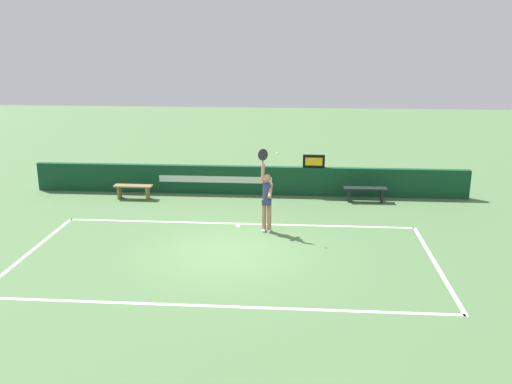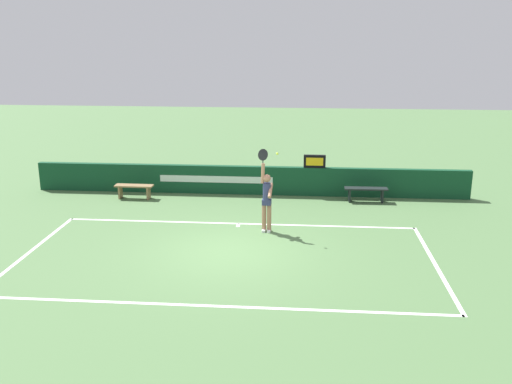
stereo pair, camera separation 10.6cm
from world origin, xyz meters
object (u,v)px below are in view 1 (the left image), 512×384
Objects in this scene: speed_display at (314,161)px; courtside_bench_near at (365,191)px; tennis_ball at (277,154)px; courtside_bench_far at (133,189)px; tennis_player at (267,198)px.

speed_display is 2.06m from courtside_bench_near.
speed_display is 4.44m from tennis_ball.
speed_display is 0.57× the size of courtside_bench_far.
speed_display is at bearing 160.02° from courtside_bench_near.
courtside_bench_far is (-8.00, -0.27, -0.01)m from courtside_bench_near.
courtside_bench_near is at bearing 45.66° from tennis_player.
courtside_bench_near is at bearing 50.57° from tennis_ball.
courtside_bench_far is at bearing 147.63° from tennis_ball.
courtside_bench_near is at bearing 1.90° from courtside_bench_far.
courtside_bench_near is (3.19, 3.26, -0.64)m from tennis_player.
courtside_bench_far is at bearing -171.75° from speed_display.
speed_display reaches higher than courtside_bench_far.
courtside_bench_near is 1.09× the size of courtside_bench_far.
tennis_ball is (-1.13, -4.15, 1.12)m from speed_display.
tennis_player reaches higher than tennis_ball.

